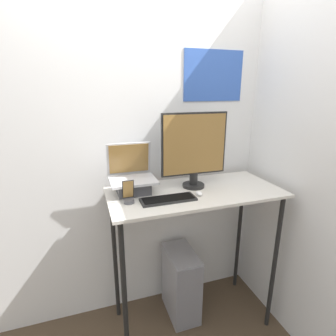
{
  "coord_description": "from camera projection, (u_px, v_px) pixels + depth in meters",
  "views": [
    {
      "loc": [
        -0.7,
        -1.26,
        1.78
      ],
      "look_at": [
        -0.2,
        0.28,
        1.29
      ],
      "focal_mm": 28.0,
      "sensor_mm": 36.0,
      "label": 1
    }
  ],
  "objects": [
    {
      "name": "wall_back",
      "position": [
        177.0,
        153.0,
        2.08
      ],
      "size": [
        6.0,
        0.06,
        2.6
      ],
      "color": "silver",
      "rests_on": "ground_plane"
    },
    {
      "name": "wall_side_right",
      "position": [
        309.0,
        167.0,
        1.7
      ],
      "size": [
        0.05,
        6.0,
        2.6
      ],
      "color": "silver",
      "rests_on": "ground_plane"
    },
    {
      "name": "desk",
      "position": [
        194.0,
        211.0,
        1.84
      ],
      "size": [
        1.19,
        0.56,
        1.11
      ],
      "color": "beige",
      "rests_on": "ground_plane"
    },
    {
      "name": "laptop",
      "position": [
        133.0,
        180.0,
        1.75
      ],
      "size": [
        0.3,
        0.26,
        0.32
      ],
      "color": "#4C4C51",
      "rests_on": "desk"
    },
    {
      "name": "monitor",
      "position": [
        194.0,
        150.0,
        1.8
      ],
      "size": [
        0.47,
        0.16,
        0.52
      ],
      "color": "black",
      "rests_on": "desk"
    },
    {
      "name": "keyboard",
      "position": [
        168.0,
        199.0,
        1.64
      ],
      "size": [
        0.35,
        0.12,
        0.02
      ],
      "color": "black",
      "rests_on": "desk"
    },
    {
      "name": "mouse",
      "position": [
        199.0,
        193.0,
        1.71
      ],
      "size": [
        0.04,
        0.07,
        0.03
      ],
      "color": "white",
      "rests_on": "desk"
    },
    {
      "name": "cell_phone",
      "position": [
        129.0,
        196.0,
        1.59
      ],
      "size": [
        0.07,
        0.06,
        0.15
      ],
      "color": "#4C4C51",
      "rests_on": "desk"
    },
    {
      "name": "computer_tower",
      "position": [
        181.0,
        283.0,
        2.11
      ],
      "size": [
        0.21,
        0.38,
        0.56
      ],
      "color": "gray",
      "rests_on": "ground_plane"
    }
  ]
}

